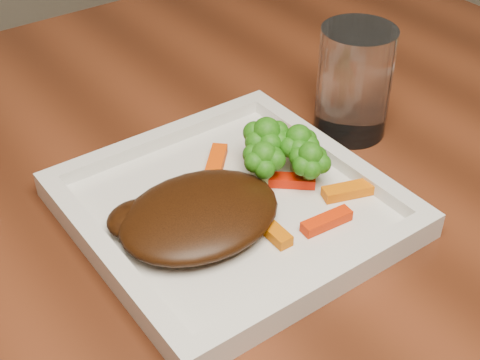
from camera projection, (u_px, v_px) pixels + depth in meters
plate at (231, 210)px, 0.62m from camera, size 0.27×0.27×0.01m
steak at (200, 215)px, 0.58m from camera, size 0.15×0.12×0.03m
broccoli_0 at (266, 137)px, 0.64m from camera, size 0.06×0.06×0.07m
broccoli_1 at (298, 142)px, 0.64m from camera, size 0.06×0.06×0.06m
broccoli_2 at (310, 160)px, 0.62m from camera, size 0.05×0.05×0.06m
broccoli_3 at (264, 159)px, 0.62m from camera, size 0.06×0.06×0.06m
carrot_0 at (327, 221)px, 0.59m from camera, size 0.05×0.02×0.01m
carrot_1 at (353, 190)px, 0.63m from camera, size 0.06×0.03×0.01m
carrot_2 at (269, 228)px, 0.58m from camera, size 0.01×0.05×0.01m
carrot_3 at (281, 140)px, 0.69m from camera, size 0.06×0.03×0.01m
carrot_4 at (216, 164)px, 0.66m from camera, size 0.05×0.05×0.01m
carrot_5 at (288, 180)px, 0.64m from camera, size 0.05×0.04×0.01m
drinking_glass at (354, 82)px, 0.70m from camera, size 0.09×0.09×0.12m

